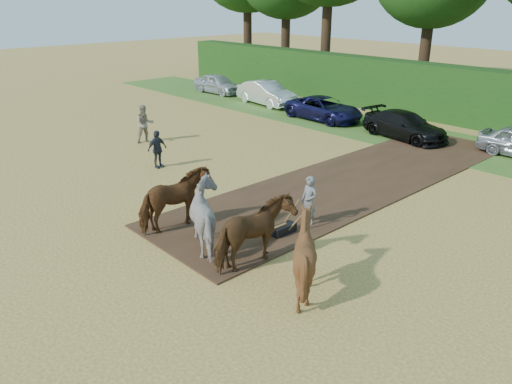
{
  "coord_description": "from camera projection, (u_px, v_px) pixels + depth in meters",
  "views": [
    {
      "loc": [
        12.03,
        -7.82,
        6.54
      ],
      "look_at": [
        2.45,
        0.97,
        1.4
      ],
      "focal_mm": 35.0,
      "sensor_mm": 36.0,
      "label": 1
    }
  ],
  "objects": [
    {
      "name": "parked_cars",
      "position": [
        470.0,
        135.0,
        22.38
      ],
      "size": [
        41.01,
        3.09,
        1.49
      ],
      "color": "silver",
      "rests_on": "ground"
    },
    {
      "name": "spectator_far",
      "position": [
        157.0,
        149.0,
        20.07
      ],
      "size": [
        0.45,
        0.93,
        1.54
      ],
      "primitive_type": "imported",
      "rotation": [
        0.0,
        0.0,
        1.66
      ],
      "color": "#262A32",
      "rests_on": "ground"
    },
    {
      "name": "ground",
      "position": [
        180.0,
        220.0,
        15.57
      ],
      "size": [
        120.0,
        120.0,
        0.0
      ],
      "primitive_type": "plane",
      "color": "gold",
      "rests_on": "ground"
    },
    {
      "name": "grass_verge",
      "position": [
        418.0,
        139.0,
        24.36
      ],
      "size": [
        50.0,
        5.0,
        0.03
      ],
      "primitive_type": "cube",
      "color": "#38601E",
      "rests_on": "ground"
    },
    {
      "name": "hedgerow",
      "position": [
        467.0,
        96.0,
        26.64
      ],
      "size": [
        46.0,
        1.6,
        3.0
      ],
      "primitive_type": "cube",
      "color": "#14380F",
      "rests_on": "ground"
    },
    {
      "name": "spectator_near",
      "position": [
        145.0,
        124.0,
        23.43
      ],
      "size": [
        0.9,
        1.03,
        1.79
      ],
      "primitive_type": "imported",
      "rotation": [
        0.0,
        0.0,
        1.27
      ],
      "color": "#BEB195",
      "rests_on": "ground"
    },
    {
      "name": "plough_team",
      "position": [
        235.0,
        225.0,
        13.1
      ],
      "size": [
        6.05,
        4.45,
        1.86
      ],
      "color": "brown",
      "rests_on": "ground"
    },
    {
      "name": "earth_strip",
      "position": [
        356.0,
        179.0,
        18.93
      ],
      "size": [
        4.5,
        17.0,
        0.05
      ],
      "primitive_type": "cube",
      "color": "#472D1C",
      "rests_on": "ground"
    }
  ]
}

